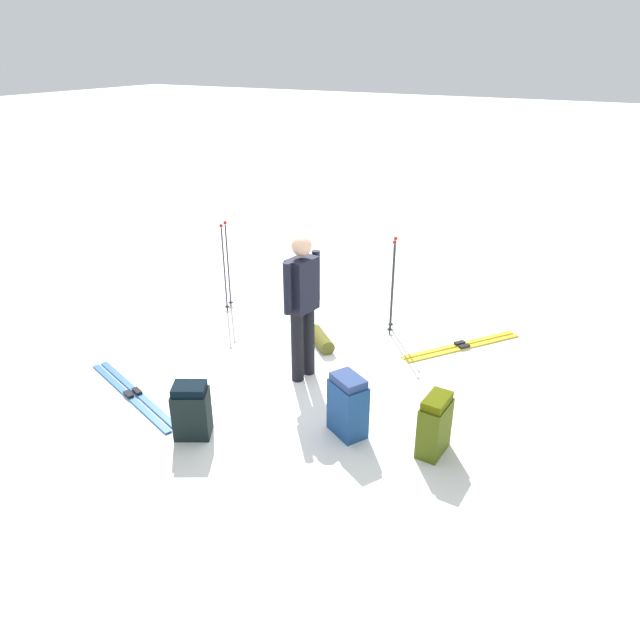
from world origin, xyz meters
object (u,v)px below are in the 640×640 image
Objects in this scene: backpack_bright at (435,425)px; ski_poles_planted_near at (393,281)px; ski_poles_planted_far at (226,262)px; ski_pair_far at (462,346)px; sleeping_mat_rolled at (321,339)px; backpack_small_spare at (348,406)px; skier_standing at (302,301)px; ski_pair_near at (133,394)px; backpack_large_dark at (192,411)px.

backpack_bright is 0.47× the size of ski_poles_planted_near.
ski_poles_planted_near reaches higher than ski_poles_planted_far.
sleeping_mat_rolled reaches higher than ski_pair_far.
backpack_small_spare is at bearing -81.57° from backpack_bright.
skier_standing is 0.97× the size of ski_pair_near.
backpack_bright is at bearing 101.35° from ski_pair_near.
ski_poles_planted_far is 1.89m from sleeping_mat_rolled.
ski_poles_planted_far is (-1.76, -3.69, 0.42)m from backpack_bright.
ski_poles_planted_near reaches higher than ski_pair_far.
ski_poles_planted_far reaches higher than sleeping_mat_rolled.
ski_poles_planted_far is (0.45, -3.34, 0.71)m from ski_pair_far.
backpack_small_spare is at bearing -11.88° from ski_pair_far.
ski_pair_near is 1.35× the size of ski_poles_planted_far.
ski_poles_planted_far is (-2.64, -1.53, 0.44)m from backpack_large_dark.
skier_standing is at bearing -15.44° from ski_poles_planted_near.
sleeping_mat_rolled is (0.38, 1.74, -0.63)m from ski_poles_planted_far.
backpack_large_dark is at bearing -15.10° from ski_poles_planted_near.
sleeping_mat_rolled is (-2.26, 0.21, -0.19)m from backpack_large_dark.
ski_pair_near is at bearing -32.03° from sleeping_mat_rolled.
backpack_bright is (2.21, 0.35, 0.28)m from ski_pair_far.
backpack_large_dark is at bearing -5.37° from sleeping_mat_rolled.
sleeping_mat_rolled is (0.82, -0.62, -0.63)m from ski_poles_planted_near.
ski_poles_planted_near is 2.36× the size of sleeping_mat_rolled.
backpack_large_dark reaches higher than ski_pair_far.
backpack_bright is at bearing 64.57° from ski_poles_planted_far.
backpack_small_spare reaches higher than sleeping_mat_rolled.
ski_poles_planted_near is (-1.58, 0.44, -0.23)m from skier_standing.
ski_poles_planted_near is at bearing 164.90° from backpack_large_dark.
ski_pair_near and ski_pair_far have the same top height.
backpack_large_dark is 3.22m from ski_poles_planted_near.
ski_pair_near is 2.39m from sleeping_mat_rolled.
ski_pair_near is 1.19× the size of ski_pair_far.
sleeping_mat_rolled is (0.83, -1.60, 0.08)m from ski_pair_far.
skier_standing is at bearing 59.27° from ski_poles_planted_far.
skier_standing reaches higher than ski_poles_planted_far.
sleeping_mat_rolled is (-2.02, 1.27, 0.08)m from ski_pair_near.
ski_poles_planted_near is at bearing -148.71° from backpack_bright.
backpack_large_dark is at bearing -60.34° from backpack_small_spare.
ski_pair_near is 3.48m from ski_poles_planted_near.
sleeping_mat_rolled is (-0.76, -0.18, -0.86)m from skier_standing.
backpack_large_dark is at bearing 77.52° from ski_pair_near.
skier_standing is 2.79× the size of backpack_bright.
ski_poles_planted_far is at bearing -123.39° from backpack_small_spare.
ski_poles_planted_far is at bearing -79.39° from ski_poles_planted_near.
ski_pair_near is 3.30m from backpack_bright.
ski_poles_planted_far is (-2.40, -0.47, 0.71)m from ski_pair_near.
backpack_large_dark is at bearing 30.10° from ski_poles_planted_far.
backpack_bright is at bearing 54.81° from sleeping_mat_rolled.
skier_standing is at bearing -109.11° from backpack_bright.
backpack_small_spare reaches higher than ski_pair_far.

